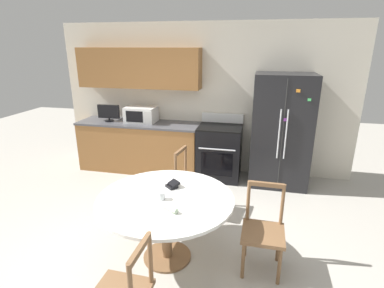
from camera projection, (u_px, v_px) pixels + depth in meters
The scene contains 13 objects.
ground_plane at pixel (157, 257), 3.30m from camera, with size 14.00×14.00×0.00m, color #B2ADA3.
back_wall at pixel (186, 91), 5.30m from camera, with size 5.20×0.44×2.60m.
kitchen_counter at pixel (140, 146), 5.51m from camera, with size 2.21×0.64×0.90m.
refrigerator at pixel (281, 131), 4.80m from camera, with size 0.92×0.71×1.81m.
oven_range at pixel (219, 152), 5.17m from camera, with size 0.73×0.68×1.08m.
microwave at pixel (141, 114), 5.36m from camera, with size 0.54×0.39×0.28m.
countertop_tv at pixel (109, 112), 5.39m from camera, with size 0.41×0.16×0.30m.
dining_table at pixel (166, 207), 3.10m from camera, with size 1.41×1.41×0.74m.
dining_chair_far at pixel (192, 183), 4.08m from camera, with size 0.48×0.48×0.90m.
dining_chair_right at pixel (263, 231), 3.02m from camera, with size 0.43×0.43×0.90m.
candle_glass at pixel (161, 196), 3.02m from camera, with size 0.08×0.08×0.08m.
folded_napkin at pixel (170, 208), 2.81m from camera, with size 0.18×0.13×0.05m.
wallet at pixel (173, 185), 3.28m from camera, with size 0.17×0.17×0.07m.
Camera 1 is at (0.97, -2.59, 2.22)m, focal length 28.00 mm.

